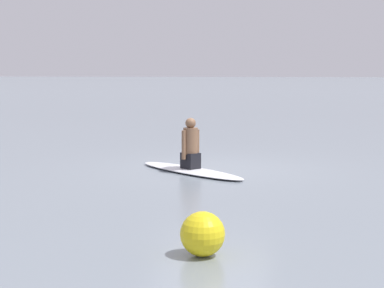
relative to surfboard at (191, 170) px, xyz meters
name	(u,v)px	position (x,y,z in m)	size (l,w,h in m)	color
ground_plane	(212,169)	(-0.55, 0.35, -0.04)	(400.00, 400.00, 0.00)	gray
surfboard	(191,170)	(0.00, 0.00, 0.00)	(3.05, 0.67, 0.09)	white
person_paddler	(191,146)	(0.00, 0.00, 0.52)	(0.43, 0.44, 1.04)	black
buoy_marker	(203,234)	(5.72, 1.45, 0.21)	(0.51, 0.51, 0.51)	yellow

